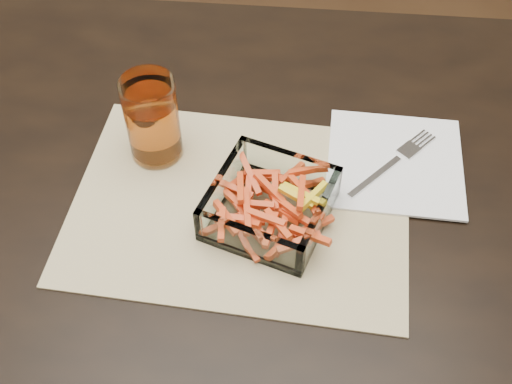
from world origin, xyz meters
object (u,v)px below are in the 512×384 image
at_px(glass_bowl, 270,206).
at_px(tumbler, 153,122).
at_px(dining_table, 226,236).
at_px(fork, 394,161).

xyz_separation_m(glass_bowl, tumbler, (-0.17, 0.10, 0.04)).
relative_size(dining_table, fork, 11.39).
relative_size(tumbler, fork, 0.92).
distance_m(tumbler, fork, 0.34).
bearing_deg(glass_bowl, dining_table, 156.99).
height_order(glass_bowl, fork, glass_bowl).
bearing_deg(dining_table, fork, 19.50).
distance_m(dining_table, glass_bowl, 0.13).
xyz_separation_m(glass_bowl, fork, (0.17, 0.11, -0.02)).
xyz_separation_m(dining_table, glass_bowl, (0.06, -0.03, 0.11)).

